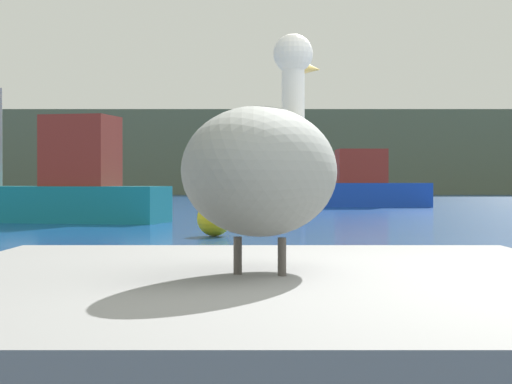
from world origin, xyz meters
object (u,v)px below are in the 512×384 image
at_px(fishing_boat_blue, 352,187).
at_px(fishing_boat_teal, 66,186).
at_px(mooring_buoy, 214,219).
at_px(pelican, 265,168).

distance_m(fishing_boat_blue, fishing_boat_teal, 17.27).
distance_m(fishing_boat_blue, mooring_buoy, 21.42).
height_order(fishing_boat_blue, mooring_buoy, fishing_boat_blue).
bearing_deg(fishing_boat_teal, fishing_boat_blue, -108.21).
bearing_deg(pelican, fishing_boat_teal, 32.83).
bearing_deg(fishing_boat_teal, mooring_buoy, 136.57).
relative_size(fishing_boat_teal, mooring_buoy, 8.74).
bearing_deg(mooring_buoy, fishing_boat_teal, 123.83).
xyz_separation_m(fishing_boat_blue, fishing_boat_teal, (-8.89, -14.81, 0.08)).
distance_m(pelican, fishing_boat_teal, 20.63).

